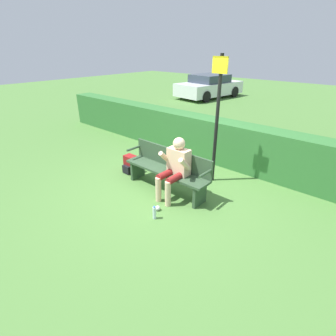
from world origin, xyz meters
The scene contains 9 objects.
ground_plane centered at (0.00, 0.00, 0.00)m, with size 40.00×40.00×0.00m, color #4C7A38.
hedge_back centered at (0.00, 2.01, 0.53)m, with size 12.00×0.57×1.06m.
park_bench centered at (0.00, 0.06, 0.46)m, with size 1.92×0.41×0.85m.
person_seated centered at (0.30, -0.06, 0.67)m, with size 0.57×0.62×1.18m.
backpack centered at (-1.18, 0.08, 0.19)m, with size 0.28×0.28×0.41m.
water_bottle centered at (0.51, -0.87, 0.12)m, with size 0.06×0.06×0.25m.
signpost centered at (0.49, 0.99, 1.46)m, with size 0.32×0.09×2.58m.
parked_car centered at (-5.24, 9.57, 0.60)m, with size 2.37×4.11×1.25m.
litter_crumple centered at (0.39, -0.65, 0.05)m, with size 0.09×0.09×0.09m.
Camera 1 is at (3.14, -3.51, 2.70)m, focal length 28.00 mm.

